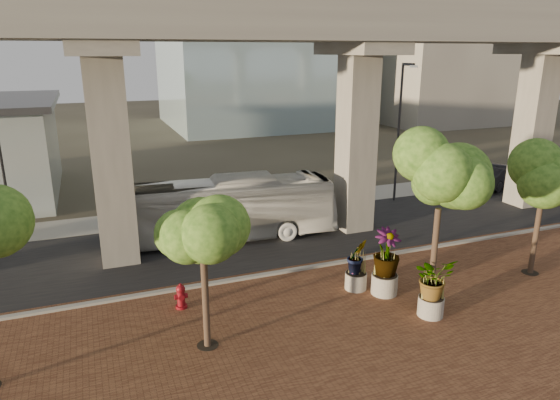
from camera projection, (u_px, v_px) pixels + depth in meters
name	position (u px, v px, depth m)	size (l,w,h in m)	color
ground	(259.00, 258.00, 23.05)	(160.00, 160.00, 0.00)	#322E24
brick_plaza	(341.00, 350.00, 15.90)	(70.00, 13.00, 0.06)	brown
asphalt_road	(246.00, 243.00, 24.83)	(90.00, 8.00, 0.04)	black
curb_strip	(275.00, 274.00, 21.24)	(70.00, 0.25, 0.16)	#9C9A91
far_sidewalk	(219.00, 211.00, 29.74)	(90.00, 3.00, 0.06)	#9C9A91
transit_viaduct	(243.00, 94.00, 22.74)	(72.00, 5.60, 12.40)	gray
midrise_block	(444.00, 28.00, 64.93)	(18.00, 16.00, 24.00)	#A49F94
transit_bus	(224.00, 210.00, 24.93)	(2.64, 11.26, 3.14)	silver
parked_car	(499.00, 175.00, 34.83)	(1.75, 5.04, 1.66)	black
fire_hydrant	(181.00, 296.00, 18.35)	(0.48, 0.43, 0.97)	maroon
planter_front	(433.00, 281.00, 17.56)	(2.04, 2.04, 2.24)	#A8A398
planter_right	(386.00, 255.00, 19.11)	(2.49, 2.49, 2.66)	gray
planter_left	(357.00, 259.00, 19.60)	(1.93, 1.93, 2.12)	#A09D91
street_tree_near_west	(202.00, 223.00, 14.92)	(3.38, 3.38, 5.73)	#4D3A2C
street_tree_near_east	(441.00, 180.00, 17.15)	(3.60, 3.60, 6.53)	#4D3A2C
street_tree_far_east	(544.00, 180.00, 20.22)	(3.56, 3.56, 5.74)	#4D3A2C
streetlamp_east	(400.00, 124.00, 30.32)	(0.42, 1.23, 8.47)	#2B2B30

